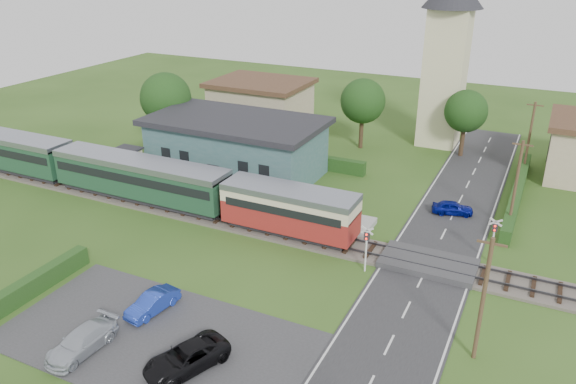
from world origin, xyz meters
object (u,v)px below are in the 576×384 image
at_px(church_tower, 448,47).
at_px(pedestrian_near, 256,192).
at_px(house_west, 261,104).
at_px(car_park_silver, 82,341).
at_px(equipment_hut, 127,162).
at_px(crossing_signal_far, 494,234).
at_px(car_park_blue, 153,303).
at_px(car_on_road, 453,208).
at_px(crossing_signal_near, 366,242).
at_px(pedestrian_far, 151,171).
at_px(train, 110,171).
at_px(station_building, 236,146).
at_px(car_park_dark, 186,358).

xyz_separation_m(church_tower, pedestrian_near, (-9.77, -22.89, -8.89)).
xyz_separation_m(house_west, car_park_silver, (10.70, -39.50, -2.11)).
distance_m(equipment_hut, crossing_signal_far, 31.61).
bearing_deg(car_park_blue, car_on_road, 66.76).
xyz_separation_m(crossing_signal_near, crossing_signal_far, (7.20, 4.80, 0.00)).
height_order(car_park_silver, pedestrian_near, pedestrian_near).
distance_m(church_tower, pedestrian_near, 26.43).
relative_size(church_tower, pedestrian_near, 9.91).
height_order(crossing_signal_near, pedestrian_near, crossing_signal_near).
distance_m(church_tower, house_west, 21.55).
bearing_deg(pedestrian_far, train, 158.72).
height_order(train, pedestrian_near, train).
bearing_deg(train, station_building, 52.08).
height_order(crossing_signal_far, pedestrian_near, crossing_signal_far).
height_order(station_building, house_west, house_west).
bearing_deg(crossing_signal_far, church_tower, 110.02).
bearing_deg(car_on_road, crossing_signal_near, 147.10).
distance_m(house_west, crossing_signal_near, 33.22).
distance_m(station_building, pedestrian_near, 7.99).
height_order(car_park_blue, car_park_dark, car_park_dark).
distance_m(station_building, pedestrian_far, 8.02).
bearing_deg(station_building, car_on_road, -0.75).
bearing_deg(car_on_road, pedestrian_near, 95.47).
bearing_deg(church_tower, pedestrian_near, -113.11).
relative_size(crossing_signal_far, pedestrian_near, 1.84).
distance_m(train, car_on_road, 28.32).
xyz_separation_m(equipment_hut, crossing_signal_far, (31.60, -0.81, 0.39)).
xyz_separation_m(equipment_hut, church_tower, (23.00, 22.80, 8.48)).
bearing_deg(car_park_dark, church_tower, 106.65).
xyz_separation_m(equipment_hut, car_park_blue, (14.80, -15.29, -1.10)).
height_order(car_on_road, pedestrian_far, pedestrian_far).
bearing_deg(crossing_signal_near, pedestrian_far, 165.64).
distance_m(car_on_road, car_park_blue, 24.59).
height_order(crossing_signal_far, pedestrian_far, crossing_signal_far).
bearing_deg(station_building, pedestrian_far, -132.52).
xyz_separation_m(crossing_signal_far, car_park_dark, (-12.24, -17.57, -1.44)).
relative_size(equipment_hut, car_park_dark, 0.57).
bearing_deg(station_building, house_west, 109.65).
height_order(train, church_tower, church_tower).
distance_m(pedestrian_near, pedestrian_far, 10.58).
xyz_separation_m(house_west, car_park_dark, (16.36, -38.18, -2.09)).
relative_size(house_west, car_park_blue, 3.13).
bearing_deg(station_building, crossing_signal_near, -34.81).
relative_size(crossing_signal_near, car_park_blue, 0.95).
xyz_separation_m(house_west, crossing_signal_far, (28.60, -20.61, -0.65)).
bearing_deg(pedestrian_near, church_tower, -129.49).
height_order(crossing_signal_near, car_park_blue, crossing_signal_near).
distance_m(crossing_signal_near, car_park_dark, 13.81).
distance_m(station_building, crossing_signal_near, 19.98).
bearing_deg(pedestrian_far, car_park_silver, -144.24).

